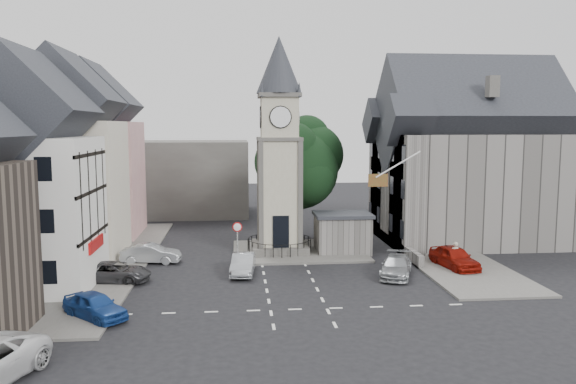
{
  "coord_description": "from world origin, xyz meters",
  "views": [
    {
      "loc": [
        -3.2,
        -34.11,
        9.68
      ],
      "look_at": [
        0.39,
        5.0,
        5.03
      ],
      "focal_mm": 35.0,
      "sensor_mm": 36.0,
      "label": 1
    }
  ],
  "objects": [
    {
      "name": "pavement_east",
      "position": [
        12.0,
        8.0,
        0.07
      ],
      "size": [
        6.0,
        26.0,
        0.14
      ],
      "primitive_type": "cube",
      "color": "#595651",
      "rests_on": "ground"
    },
    {
      "name": "terrace_pink",
      "position": [
        -15.5,
        16.0,
        6.58
      ],
      "size": [
        8.1,
        7.6,
        12.8
      ],
      "color": "#BA8085",
      "rests_on": "ground"
    },
    {
      "name": "road_markings",
      "position": [
        0.0,
        -5.5,
        0.01
      ],
      "size": [
        20.0,
        8.0,
        0.01
      ],
      "primitive_type": "cube",
      "color": "silver",
      "rests_on": "ground"
    },
    {
      "name": "east_boundary_wall",
      "position": [
        9.2,
        10.0,
        0.45
      ],
      "size": [
        0.4,
        16.0,
        0.9
      ],
      "primitive_type": "cube",
      "color": "#5A5753",
      "rests_on": "ground"
    },
    {
      "name": "central_island",
      "position": [
        1.5,
        8.0,
        0.08
      ],
      "size": [
        10.0,
        8.0,
        0.16
      ],
      "primitive_type": "cube",
      "color": "#595651",
      "rests_on": "ground"
    },
    {
      "name": "terrace_tudor",
      "position": [
        -15.5,
        0.0,
        6.19
      ],
      "size": [
        8.1,
        7.6,
        12.0
      ],
      "color": "silver",
      "rests_on": "ground"
    },
    {
      "name": "car_west_grey",
      "position": [
        -10.9,
        0.7,
        0.64
      ],
      "size": [
        4.83,
        2.68,
        1.28
      ],
      "primitive_type": "imported",
      "rotation": [
        0.0,
        0.0,
        1.44
      ],
      "color": "#313133",
      "rests_on": "ground"
    },
    {
      "name": "pedestrian",
      "position": [
        11.5,
        2.0,
        0.93
      ],
      "size": [
        0.73,
        0.53,
        1.86
      ],
      "primitive_type": "imported",
      "rotation": [
        0.0,
        0.0,
        3.28
      ],
      "color": "#BCB09B",
      "rests_on": "ground"
    },
    {
      "name": "ground",
      "position": [
        0.0,
        0.0,
        0.0
      ],
      "size": [
        120.0,
        120.0,
        0.0
      ],
      "primitive_type": "plane",
      "color": "black",
      "rests_on": "ground"
    },
    {
      "name": "car_island_east",
      "position": [
        7.0,
        0.5,
        0.65
      ],
      "size": [
        3.3,
        4.86,
        1.31
      ],
      "primitive_type": "imported",
      "rotation": [
        0.0,
        0.0,
        -0.36
      ],
      "color": "#94989B",
      "rests_on": "ground"
    },
    {
      "name": "town_tree",
      "position": [
        2.0,
        13.0,
        6.97
      ],
      "size": [
        7.2,
        7.2,
        10.8
      ],
      "color": "black",
      "rests_on": "ground"
    },
    {
      "name": "warning_sign_post",
      "position": [
        -3.2,
        5.43,
        2.03
      ],
      "size": [
        0.7,
        0.19,
        2.85
      ],
      "color": "black",
      "rests_on": "ground"
    },
    {
      "name": "flagpole",
      "position": [
        8.0,
        4.0,
        7.0
      ],
      "size": [
        3.68,
        0.1,
        2.74
      ],
      "color": "white",
      "rests_on": "ground"
    },
    {
      "name": "east_building",
      "position": [
        15.59,
        11.0,
        6.26
      ],
      "size": [
        14.4,
        11.4,
        12.6
      ],
      "color": "#5A5753",
      "rests_on": "ground"
    },
    {
      "name": "terrace_cream",
      "position": [
        -15.5,
        8.0,
        6.58
      ],
      "size": [
        8.1,
        7.6,
        12.8
      ],
      "color": "beige",
      "rests_on": "ground"
    },
    {
      "name": "car_west_blue",
      "position": [
        -10.38,
        -6.0,
        0.68
      ],
      "size": [
        3.99,
        3.91,
        1.36
      ],
      "primitive_type": "imported",
      "rotation": [
        0.0,
        0.0,
        0.81
      ],
      "color": "navy",
      "rests_on": "ground"
    },
    {
      "name": "pavement_west",
      "position": [
        -12.5,
        6.0,
        0.07
      ],
      "size": [
        6.0,
        30.0,
        0.14
      ],
      "primitive_type": "cube",
      "color": "#595651",
      "rests_on": "ground"
    },
    {
      "name": "car_east_red",
      "position": [
        11.5,
        2.07,
        0.77
      ],
      "size": [
        2.53,
        4.76,
        1.54
      ],
      "primitive_type": "imported",
      "rotation": [
        0.0,
        0.0,
        0.16
      ],
      "color": "maroon",
      "rests_on": "ground"
    },
    {
      "name": "clock_tower",
      "position": [
        0.0,
        7.99,
        8.12
      ],
      "size": [
        4.86,
        4.86,
        16.25
      ],
      "color": "#4C4944",
      "rests_on": "ground"
    },
    {
      "name": "backdrop_west",
      "position": [
        -12.0,
        28.0,
        4.0
      ],
      "size": [
        20.0,
        10.0,
        8.0
      ],
      "primitive_type": "cube",
      "color": "#4C4944",
      "rests_on": "ground"
    },
    {
      "name": "stone_shelter",
      "position": [
        4.8,
        7.5,
        1.55
      ],
      "size": [
        4.3,
        3.3,
        3.08
      ],
      "color": "#5A5753",
      "rests_on": "ground"
    },
    {
      "name": "car_west_silver",
      "position": [
        -9.31,
        5.5,
        0.68
      ],
      "size": [
        4.26,
        1.83,
        1.36
      ],
      "primitive_type": "imported",
      "rotation": [
        0.0,
        0.0,
        1.48
      ],
      "color": "#9EA2A5",
      "rests_on": "ground"
    },
    {
      "name": "car_island_silver",
      "position": [
        -2.85,
        1.92,
        0.67
      ],
      "size": [
        1.8,
        4.16,
        1.33
      ],
      "primitive_type": "imported",
      "rotation": [
        0.0,
        0.0,
        -0.1
      ],
      "color": "#9EA2A7",
      "rests_on": "ground"
    }
  ]
}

